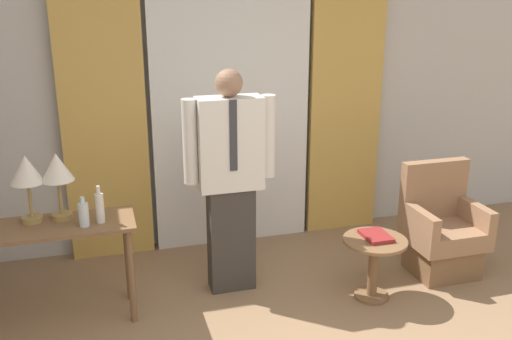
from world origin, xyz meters
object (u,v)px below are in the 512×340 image
book (376,236)px  table_lamp_left (27,174)px  table_lamp_right (57,171)px  armchair (442,233)px  bottle_by_lamp (100,207)px  bottle_near_edge (84,214)px  side_table (374,258)px  person (230,175)px  desk (49,242)px

book → table_lamp_left: bearing=170.6°
table_lamp_right → armchair: bearing=-3.7°
table_lamp_right → bottle_by_lamp: size_ratio=1.80×
bottle_near_edge → side_table: bottle_near_edge is taller
table_lamp_right → bottle_by_lamp: table_lamp_right is taller
table_lamp_right → person: bearing=1.5°
table_lamp_right → bottle_near_edge: (0.15, -0.18, -0.27)m
person → book: person is taller
desk → bottle_by_lamp: bearing=-7.8°
desk → armchair: bearing=-1.9°
desk → table_lamp_left: table_lamp_left is taller
desk → person: size_ratio=0.67×
table_lamp_right → side_table: table_lamp_right is taller
bottle_near_edge → armchair: size_ratio=0.23×
bottle_by_lamp → book: bearing=-7.6°
table_lamp_right → book: size_ratio=1.89×
desk → bottle_by_lamp: (0.37, -0.05, 0.24)m
table_lamp_right → person: 1.27m
desk → table_lamp_right: (0.10, 0.09, 0.49)m
armchair → bottle_by_lamp: bearing=178.9°
bottle_near_edge → side_table: (2.13, -0.26, -0.51)m
table_lamp_left → bottle_by_lamp: (0.47, -0.14, -0.25)m
table_lamp_right → bottle_near_edge: size_ratio=2.28×
table_lamp_right → side_table: 2.45m
table_lamp_right → person: size_ratio=0.27×
desk → book: size_ratio=4.63×
side_table → book: (0.02, 0.03, 0.17)m
table_lamp_left → table_lamp_right: size_ratio=1.00×
desk → side_table: desk is taller
book → table_lamp_right: bearing=169.8°
bottle_by_lamp → person: (0.99, 0.18, 0.09)m
bottle_by_lamp → person: 1.01m
table_lamp_left → table_lamp_right: 0.20m
bottle_by_lamp → table_lamp_left: bearing=162.9°
bottle_near_edge → bottle_by_lamp: bearing=18.6°
person → armchair: size_ratio=1.88×
table_lamp_right → book: bearing=-10.2°
side_table → book: bearing=54.8°
table_lamp_right → person: (1.26, 0.03, -0.16)m
table_lamp_left → bottle_near_edge: (0.35, -0.18, -0.27)m
bottle_by_lamp → book: (2.04, -0.27, -0.36)m
side_table → person: bearing=155.2°
bottle_near_edge → person: person is taller
table_lamp_left → side_table: size_ratio=0.98×
desk → armchair: size_ratio=1.27×
table_lamp_right → bottle_near_edge: bearing=-49.6°
table_lamp_left → person: bearing=1.3°
desk → table_lamp_right: bearing=42.9°
bottle_near_edge → table_lamp_right: bearing=130.4°
bottle_near_edge → person: size_ratio=0.12×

